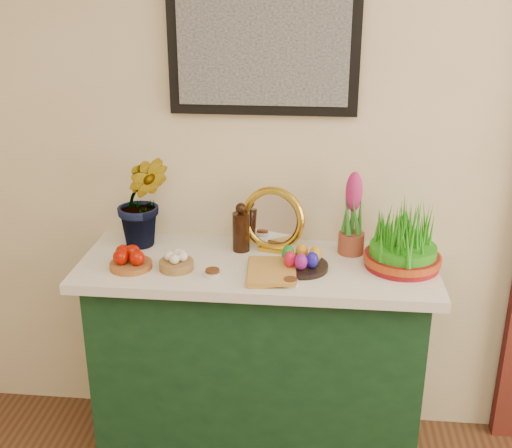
# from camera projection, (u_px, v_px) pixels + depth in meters

# --- Properties ---
(room) EXTENTS (4.50, 4.54, 2.72)m
(room) POSITION_uv_depth(u_px,v_px,m) (427.00, 339.00, 0.45)
(room) COLOR brown
(room) RESTS_ON ground
(sideboard) EXTENTS (1.30, 0.45, 0.85)m
(sideboard) POSITION_uv_depth(u_px,v_px,m) (257.00, 363.00, 2.69)
(sideboard) COLOR #163E1F
(sideboard) RESTS_ON ground
(tablecloth) EXTENTS (1.40, 0.55, 0.04)m
(tablecloth) POSITION_uv_depth(u_px,v_px,m) (257.00, 267.00, 2.53)
(tablecloth) COLOR white
(tablecloth) RESTS_ON sideboard
(hyacinth_green) EXTENTS (0.29, 0.26, 0.52)m
(hyacinth_green) POSITION_uv_depth(u_px,v_px,m) (142.00, 186.00, 2.59)
(hyacinth_green) COLOR #317C27
(hyacinth_green) RESTS_ON tablecloth
(apple_bowl) EXTENTS (0.20, 0.20, 0.08)m
(apple_bowl) POSITION_uv_depth(u_px,v_px,m) (131.00, 260.00, 2.46)
(apple_bowl) COLOR #985726
(apple_bowl) RESTS_ON tablecloth
(garlic_basket) EXTENTS (0.17, 0.17, 0.07)m
(garlic_basket) POSITION_uv_depth(u_px,v_px,m) (176.00, 262.00, 2.45)
(garlic_basket) COLOR olive
(garlic_basket) RESTS_ON tablecloth
(vinegar_cruet) EXTENTS (0.07, 0.07, 0.21)m
(vinegar_cruet) POSITION_uv_depth(u_px,v_px,m) (241.00, 230.00, 2.60)
(vinegar_cruet) COLOR black
(vinegar_cruet) RESTS_ON tablecloth
(mirror) EXTENTS (0.28, 0.12, 0.27)m
(mirror) POSITION_uv_depth(u_px,v_px,m) (273.00, 220.00, 2.60)
(mirror) COLOR gold
(mirror) RESTS_ON tablecloth
(book) EXTENTS (0.18, 0.26, 0.03)m
(book) POSITION_uv_depth(u_px,v_px,m) (247.00, 271.00, 2.41)
(book) COLOR gold
(book) RESTS_ON tablecloth
(spice_dish_left) EXTENTS (0.07, 0.07, 0.03)m
(spice_dish_left) POSITION_uv_depth(u_px,v_px,m) (212.00, 273.00, 2.41)
(spice_dish_left) COLOR silver
(spice_dish_left) RESTS_ON tablecloth
(spice_dish_right) EXTENTS (0.06, 0.06, 0.03)m
(spice_dish_right) POSITION_uv_depth(u_px,v_px,m) (290.00, 282.00, 2.33)
(spice_dish_right) COLOR silver
(spice_dish_right) RESTS_ON tablecloth
(egg_plate) EXTENTS (0.26, 0.26, 0.09)m
(egg_plate) POSITION_uv_depth(u_px,v_px,m) (301.00, 261.00, 2.45)
(egg_plate) COLOR black
(egg_plate) RESTS_ON tablecloth
(hyacinth_pink) EXTENTS (0.10, 0.10, 0.34)m
(hyacinth_pink) POSITION_uv_depth(u_px,v_px,m) (353.00, 217.00, 2.56)
(hyacinth_pink) COLOR brown
(hyacinth_pink) RESTS_ON tablecloth
(wheatgrass_sabzeh) EXTENTS (0.30, 0.30, 0.24)m
(wheatgrass_sabzeh) POSITION_uv_depth(u_px,v_px,m) (404.00, 241.00, 2.45)
(wheatgrass_sabzeh) COLOR maroon
(wheatgrass_sabzeh) RESTS_ON tablecloth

